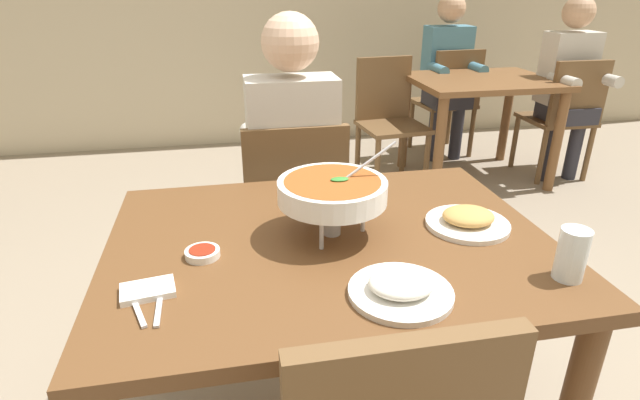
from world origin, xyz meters
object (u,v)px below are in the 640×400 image
object	(u,v)px
chair_bg_left	(450,97)
patron_bg_middle	(569,79)
dining_table_far	(481,97)
curry_bowl	(332,192)
appetizer_plate	(468,220)
diner_main	(291,154)
rice_plate	(401,288)
chair_diner_main	(294,208)
chair_bg_right	(388,114)
drink_glass	(571,257)
patron_bg_left	(448,68)
dining_table_main	(330,272)
sauce_dish	(202,253)
chair_bg_middle	(565,113)

from	to	relation	value
chair_bg_left	patron_bg_middle	size ratio (longest dim) A/B	0.69
dining_table_far	chair_bg_left	size ratio (longest dim) A/B	1.11
curry_bowl	appetizer_plate	size ratio (longest dim) A/B	1.39
diner_main	rice_plate	world-z (taller)	diner_main
chair_diner_main	chair_bg_right	world-z (taller)	same
rice_plate	drink_glass	size ratio (longest dim) A/B	1.85
appetizer_plate	diner_main	bearing A→B (deg)	117.44
appetizer_plate	patron_bg_middle	bearing A→B (deg)	48.78
curry_bowl	chair_bg_right	bearing A→B (deg)	67.79
rice_plate	dining_table_far	xyz separation A→B (m)	(1.48, 2.43, -0.16)
diner_main	patron_bg_left	bearing A→B (deg)	50.68
chair_bg_left	patron_bg_left	xyz separation A→B (m)	(-0.05, -0.01, 0.24)
dining_table_main	chair_diner_main	bearing A→B (deg)	90.00
sauce_dish	chair_bg_middle	distance (m)	3.27
curry_bowl	patron_bg_middle	world-z (taller)	patron_bg_middle
dining_table_main	diner_main	world-z (taller)	diner_main
dining_table_main	patron_bg_left	world-z (taller)	patron_bg_left
curry_bowl	drink_glass	xyz separation A→B (m)	(0.51, -0.33, -0.07)
chair_bg_middle	chair_bg_right	xyz separation A→B (m)	(-1.29, 0.23, 0.00)
sauce_dish	patron_bg_left	world-z (taller)	patron_bg_left
sauce_dish	drink_glass	bearing A→B (deg)	-17.33
dining_table_main	chair_bg_right	world-z (taller)	chair_bg_right
dining_table_far	curry_bowl	bearing A→B (deg)	-126.57
patron_bg_middle	appetizer_plate	bearing A→B (deg)	-131.22
dining_table_far	patron_bg_middle	bearing A→B (deg)	-7.02
chair_bg_right	diner_main	bearing A→B (deg)	-122.03
chair_diner_main	patron_bg_middle	bearing A→B (deg)	30.70
curry_bowl	appetizer_plate	distance (m)	0.41
diner_main	drink_glass	size ratio (longest dim) A/B	10.08
chair_bg_left	chair_bg_right	xyz separation A→B (m)	(-0.68, -0.44, 0.00)
patron_bg_middle	drink_glass	bearing A→B (deg)	-125.67
chair_diner_main	sauce_dish	bearing A→B (deg)	-113.93
diner_main	patron_bg_middle	world-z (taller)	same
patron_bg_left	chair_bg_left	bearing A→B (deg)	16.59
chair_bg_right	drink_glass	bearing A→B (deg)	-98.84
chair_diner_main	rice_plate	world-z (taller)	chair_diner_main
patron_bg_left	diner_main	bearing A→B (deg)	-129.32
dining_table_main	dining_table_far	distance (m)	2.65
chair_bg_middle	patron_bg_left	distance (m)	0.95
dining_table_main	patron_bg_middle	xyz separation A→B (m)	(2.21, 2.06, 0.10)
chair_diner_main	curry_bowl	distance (m)	0.81
curry_bowl	rice_plate	size ratio (longest dim) A/B	1.39
rice_plate	chair_bg_middle	bearing A→B (deg)	47.68
diner_main	sauce_dish	distance (m)	0.88
dining_table_main	chair_bg_right	distance (m)	2.42
diner_main	dining_table_far	xyz separation A→B (m)	(1.58, 1.36, -0.12)
chair_diner_main	drink_glass	size ratio (longest dim) A/B	6.92
curry_bowl	patron_bg_middle	distance (m)	3.00
chair_diner_main	curry_bowl	bearing A→B (deg)	-89.21
drink_glass	patron_bg_middle	size ratio (longest dim) A/B	0.10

